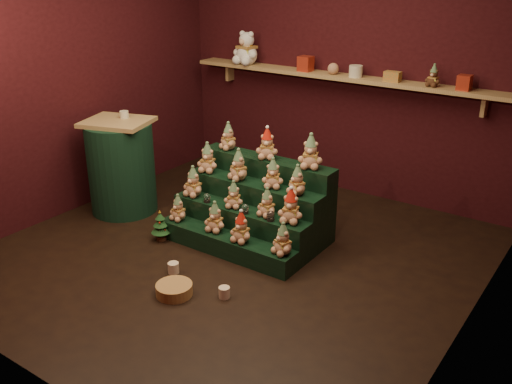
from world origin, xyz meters
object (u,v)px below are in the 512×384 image
Objects in this scene: snow_globe_b at (245,209)px; white_bear at (247,44)px; mug_left at (173,268)px; mug_right at (224,292)px; mini_christmas_tree at (161,226)px; riser_tier_front at (225,244)px; wicker_basket at (174,289)px; snow_globe_a at (207,198)px; brown_bear at (434,76)px; snow_globe_c at (270,216)px; side_table at (121,167)px.

snow_globe_b is 2.38m from white_bear.
mug_left reaches higher than mug_right.
riser_tier_front is at bearing 12.11° from mini_christmas_tree.
snow_globe_a is at bearing 114.25° from wicker_basket.
snow_globe_a is 0.42× the size of brown_bear.
mug_left reaches higher than wicker_basket.
brown_bear is at bearing 59.69° from snow_globe_b.
wicker_basket is at bearing -83.46° from riser_tier_front.
snow_globe_a is 0.30× the size of wicker_basket.
mini_christmas_tree is 3.29× the size of mug_left.
snow_globe_a is 0.92× the size of mug_left.
mug_left is at bearing -111.14° from brown_bear.
snow_globe_c reaches higher than mini_christmas_tree.
riser_tier_front is at bearing 96.54° from wicker_basket.
snow_globe_a is at bearing 180.00° from snow_globe_c.
side_table is (-1.13, -0.00, 0.08)m from snow_globe_a.
side_table is 3.16× the size of mini_christmas_tree.
white_bear reaches higher than mug_left.
snow_globe_b is 0.18× the size of white_bear.
mini_christmas_tree reaches higher than mug_right.
riser_tier_front is at bearing -156.83° from snow_globe_c.
white_bear is at bearing 102.39° from mini_christmas_tree.
mug_right is at bearing -98.79° from brown_bear.
white_bear reaches higher than snow_globe_c.
snow_globe_c is at bearing -106.69° from brown_bear.
wicker_basket is 3.14m from brown_bear.
wicker_basket is 1.40× the size of brown_bear.
snow_globe_b is at bearing 69.95° from mug_left.
mug_right is at bearing -65.87° from snow_globe_b.
mini_christmas_tree is at bearing -137.07° from snow_globe_a.
mini_christmas_tree is at bearing -70.44° from white_bear.
riser_tier_front is 0.78m from wicker_basket.
snow_globe_a is at bearing 180.00° from snow_globe_b.
mug_left is 2.98m from white_bear.
snow_globe_b is at bearing 114.13° from mug_right.
mug_right is (0.33, -0.74, -0.36)m from snow_globe_b.
side_table is 10.40× the size of mug_left.
side_table is 2.07× the size of white_bear.
side_table is at bearing -179.92° from snow_globe_c.
riser_tier_front is 16.23× the size of snow_globe_a.
side_table is at bearing -179.91° from snow_globe_b.
snow_globe_b is at bearing -0.00° from snow_globe_a.
riser_tier_front is 4.55× the size of mini_christmas_tree.
riser_tier_front reaches higher than wicker_basket.
snow_globe_a is 2.44m from brown_bear.
mini_christmas_tree is at bearing -167.89° from riser_tier_front.
mug_right is (0.77, -0.74, -0.36)m from snow_globe_a.
snow_globe_a is 0.28× the size of mini_christmas_tree.
snow_globe_a and snow_globe_b have the same top height.
mug_left is at bearing -110.05° from snow_globe_b.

